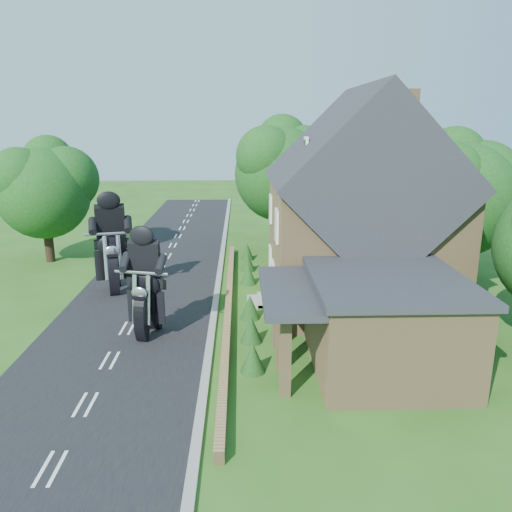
{
  "coord_description": "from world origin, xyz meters",
  "views": [
    {
      "loc": [
        4.92,
        -17.05,
        8.56
      ],
      "look_at": [
        5.58,
        4.44,
        2.8
      ],
      "focal_mm": 35.0,
      "sensor_mm": 36.0,
      "label": 1
    }
  ],
  "objects_px": {
    "garden_wall": "(228,306)",
    "motorcycle_follow": "(115,277)",
    "house": "(359,215)",
    "motorcycle_lead": "(148,320)",
    "annex": "(382,322)"
  },
  "relations": [
    {
      "from": "garden_wall",
      "to": "motorcycle_follow",
      "type": "bearing_deg",
      "value": 153.57
    },
    {
      "from": "motorcycle_follow",
      "to": "garden_wall",
      "type": "bearing_deg",
      "value": 140.85
    },
    {
      "from": "house",
      "to": "motorcycle_lead",
      "type": "xyz_separation_m",
      "value": [
        -9.42,
        -3.74,
        -3.64
      ]
    },
    {
      "from": "motorcycle_lead",
      "to": "annex",
      "type": "bearing_deg",
      "value": 174.33
    },
    {
      "from": "house",
      "to": "motorcycle_follow",
      "type": "height_order",
      "value": "house"
    },
    {
      "from": "garden_wall",
      "to": "motorcycle_lead",
      "type": "xyz_separation_m",
      "value": [
        -3.23,
        -2.74,
        0.5
      ]
    },
    {
      "from": "garden_wall",
      "to": "motorcycle_follow",
      "type": "xyz_separation_m",
      "value": [
        -5.99,
        2.98,
        0.59
      ]
    },
    {
      "from": "house",
      "to": "motorcycle_follow",
      "type": "distance_m",
      "value": 12.85
    },
    {
      "from": "garden_wall",
      "to": "motorcycle_follow",
      "type": "distance_m",
      "value": 6.72
    },
    {
      "from": "annex",
      "to": "garden_wall",
      "type": "bearing_deg",
      "value": 133.84
    },
    {
      "from": "annex",
      "to": "motorcycle_lead",
      "type": "height_order",
      "value": "annex"
    },
    {
      "from": "motorcycle_lead",
      "to": "motorcycle_follow",
      "type": "bearing_deg",
      "value": -50.66
    },
    {
      "from": "motorcycle_lead",
      "to": "motorcycle_follow",
      "type": "relative_size",
      "value": 0.89
    },
    {
      "from": "annex",
      "to": "motorcycle_follow",
      "type": "bearing_deg",
      "value": 142.79
    },
    {
      "from": "house",
      "to": "motorcycle_lead",
      "type": "height_order",
      "value": "house"
    }
  ]
}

